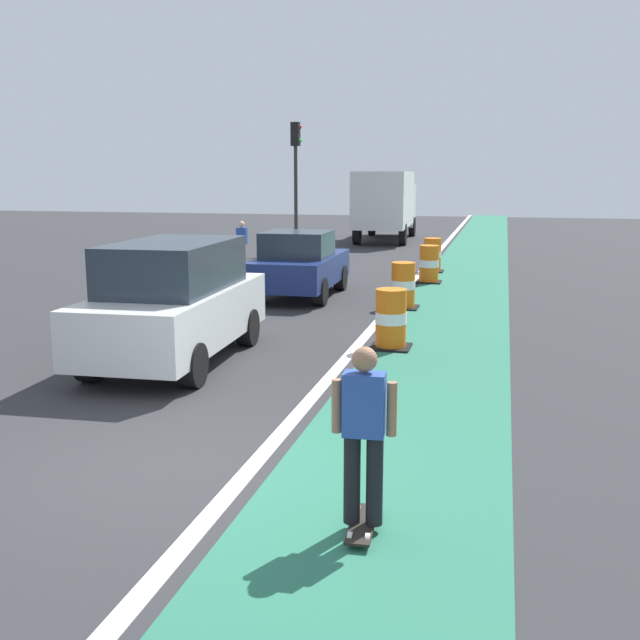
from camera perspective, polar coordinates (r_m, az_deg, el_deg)
ground_plane at (r=8.49m, az=-11.50°, el=-10.86°), size 100.00×100.00×0.00m
bike_lane_strip at (r=19.39m, az=10.44°, el=1.56°), size 2.50×80.00×0.01m
lane_divider_stripe at (r=19.53m, az=6.04°, el=1.75°), size 0.20×80.00×0.01m
skateboarder_on_lane at (r=6.62m, az=3.34°, el=-8.61°), size 0.57×0.81×1.69m
parked_suv_nearest at (r=12.79m, az=-10.94°, el=1.39°), size 2.07×4.67×2.04m
parked_sedan_second at (r=19.38m, az=-1.58°, el=4.21°), size 1.98×4.13×1.70m
traffic_barrel_front at (r=13.71m, az=5.40°, el=0.04°), size 0.73×0.73×1.09m
traffic_barrel_mid at (r=17.85m, az=6.32°, el=2.59°), size 0.73×0.73×1.09m
traffic_barrel_back at (r=22.19m, az=8.27°, el=4.19°), size 0.73×0.73×1.09m
traffic_barrel_far at (r=24.70m, az=8.52°, el=4.87°), size 0.73×0.73×1.09m
delivery_truck_down_block at (r=36.00m, az=5.03°, el=8.95°), size 2.59×7.68×3.23m
traffic_light_corner at (r=30.06m, az=-1.85°, el=11.73°), size 0.41×0.32×5.10m
pedestrian_crossing at (r=24.95m, az=-5.93°, el=5.76°), size 0.34×0.20×1.61m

